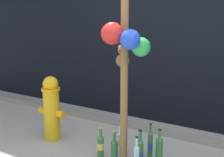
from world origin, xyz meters
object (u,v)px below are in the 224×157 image
at_px(bottle_0, 114,148).
at_px(bottle_3, 150,144).
at_px(fire_hydrant, 51,108).
at_px(bottle_2, 136,157).
at_px(memorial_post, 125,19).
at_px(bottle_5, 120,142).
at_px(bottle_4, 140,152).
at_px(bottle_7, 140,145).
at_px(bottle_1, 159,150).
at_px(bottle_6, 101,145).

height_order(bottle_0, bottle_3, bottle_3).
relative_size(fire_hydrant, bottle_2, 2.19).
xyz_separation_m(bottle_2, bottle_3, (-0.02, 0.36, -0.00)).
bearing_deg(fire_hydrant, memorial_post, -4.80).
bearing_deg(bottle_2, bottle_3, 92.46).
height_order(bottle_0, bottle_2, bottle_2).
relative_size(bottle_0, bottle_5, 0.99).
bearing_deg(memorial_post, bottle_4, 13.97).
bearing_deg(bottle_0, memorial_post, -9.85).
xyz_separation_m(fire_hydrant, bottle_7, (1.17, 0.19, -0.31)).
distance_m(fire_hydrant, bottle_7, 1.22).
bearing_deg(memorial_post, bottle_7, 79.25).
bearing_deg(bottle_5, bottle_7, 22.96).
relative_size(fire_hydrant, bottle_5, 2.40).
distance_m(memorial_post, fire_hydrant, 1.60).
relative_size(bottle_1, bottle_2, 1.05).
distance_m(bottle_6, bottle_7, 0.46).
xyz_separation_m(bottle_2, bottle_7, (-0.14, 0.36, -0.04)).
distance_m(bottle_2, bottle_5, 0.44).
bearing_deg(bottle_3, bottle_0, -140.49).
height_order(bottle_0, bottle_6, bottle_6).
bearing_deg(bottle_4, bottle_2, -78.89).
height_order(bottle_3, bottle_6, bottle_3).
bearing_deg(bottle_2, fire_hydrant, 172.46).
bearing_deg(bottle_5, bottle_6, -124.68).
xyz_separation_m(bottle_6, bottle_7, (0.35, 0.29, -0.03)).
distance_m(bottle_1, bottle_4, 0.22).
bearing_deg(bottle_4, bottle_1, 41.32).
xyz_separation_m(memorial_post, bottle_7, (0.05, 0.28, -1.45)).
xyz_separation_m(memorial_post, bottle_2, (0.19, -0.08, -1.40)).
distance_m(bottle_0, bottle_6, 0.17).
xyz_separation_m(fire_hydrant, bottle_2, (1.31, -0.17, -0.26)).
bearing_deg(memorial_post, bottle_0, 170.15).
bearing_deg(bottle_5, memorial_post, -49.99).
relative_size(bottle_1, bottle_5, 1.15).
relative_size(bottle_1, bottle_6, 1.11).
distance_m(bottle_1, bottle_5, 0.49).
distance_m(bottle_0, bottle_2, 0.35).
xyz_separation_m(bottle_0, bottle_3, (0.32, 0.26, 0.02)).
bearing_deg(bottle_4, bottle_0, -176.52).
xyz_separation_m(bottle_1, bottle_4, (-0.16, -0.14, -0.01)).
relative_size(bottle_4, bottle_5, 1.17).
height_order(fire_hydrant, bottle_1, fire_hydrant).
distance_m(bottle_4, bottle_5, 0.36).
xyz_separation_m(memorial_post, bottle_1, (0.33, 0.19, -1.39)).
xyz_separation_m(memorial_post, fire_hydrant, (-1.11, 0.09, -1.14)).
height_order(memorial_post, bottle_2, memorial_post).
height_order(bottle_1, bottle_4, bottle_4).
bearing_deg(bottle_4, bottle_7, 116.39).
bearing_deg(bottle_5, bottle_2, -37.28).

